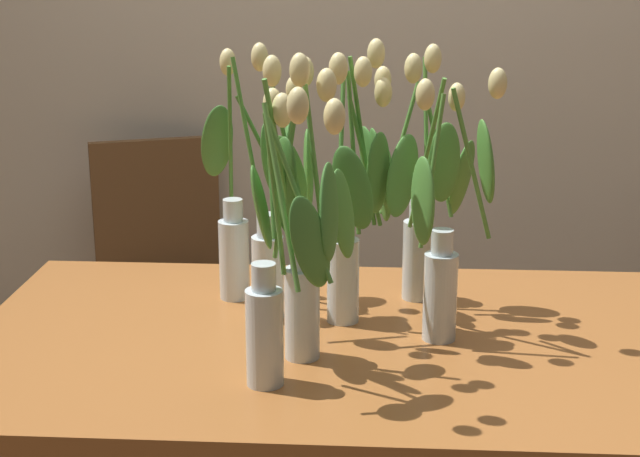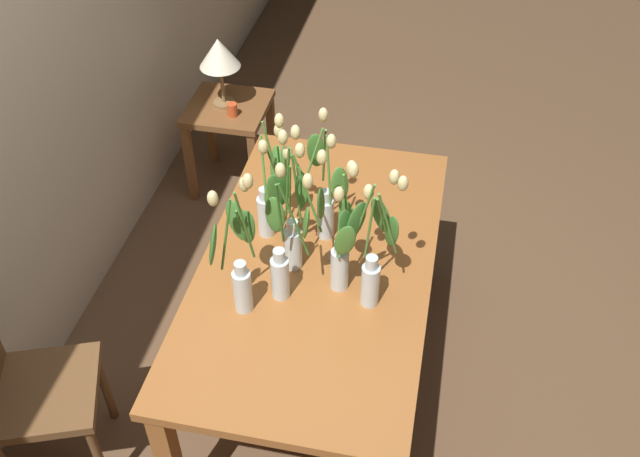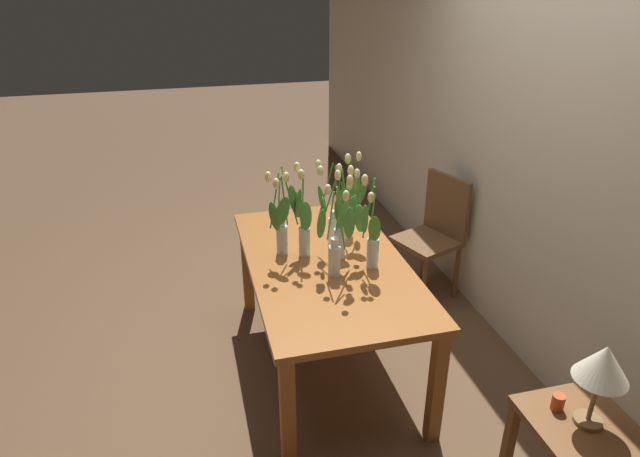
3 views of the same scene
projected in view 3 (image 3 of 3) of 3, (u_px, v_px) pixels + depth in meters
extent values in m
plane|color=brown|center=(326.00, 362.00, 3.55)|extent=(18.00, 18.00, 0.00)
cube|color=beige|center=(537.00, 145.00, 3.25)|extent=(9.00, 0.10, 2.70)
cube|color=#A3602D|center=(327.00, 264.00, 3.24)|extent=(1.60, 0.90, 0.04)
cube|color=#A3602D|center=(247.00, 267.00, 3.96)|extent=(0.07, 0.07, 0.70)
cube|color=#A3602D|center=(288.00, 414.00, 2.67)|extent=(0.07, 0.07, 0.70)
cube|color=#A3602D|center=(351.00, 254.00, 4.13)|extent=(0.07, 0.07, 0.70)
cube|color=#A3602D|center=(437.00, 387.00, 2.84)|extent=(0.07, 0.07, 0.70)
cylinder|color=silver|center=(282.00, 240.00, 3.28)|extent=(0.07, 0.07, 0.18)
cylinder|color=silver|center=(281.00, 222.00, 3.23)|extent=(0.04, 0.04, 0.05)
cylinder|color=silver|center=(282.00, 244.00, 3.30)|extent=(0.06, 0.06, 0.11)
cylinder|color=#56933D|center=(284.00, 201.00, 3.16)|extent=(0.04, 0.03, 0.30)
ellipsoid|color=#F4E093|center=(286.00, 177.00, 3.08)|extent=(0.04, 0.04, 0.06)
ellipsoid|color=#427F33|center=(293.00, 198.00, 3.15)|extent=(0.07, 0.10, 0.18)
cylinder|color=#56933D|center=(279.00, 204.00, 3.11)|extent=(0.12, 0.05, 0.28)
ellipsoid|color=#F4E093|center=(276.00, 184.00, 2.99)|extent=(0.04, 0.04, 0.06)
ellipsoid|color=#427F33|center=(283.00, 211.00, 3.08)|extent=(0.05, 0.12, 0.18)
cylinder|color=#56933D|center=(290.00, 196.00, 3.14)|extent=(0.06, 0.09, 0.35)
ellipsoid|color=#F4E093|center=(297.00, 167.00, 3.05)|extent=(0.04, 0.04, 0.06)
ellipsoid|color=#427F33|center=(298.00, 203.00, 3.17)|extent=(0.10, 0.08, 0.18)
cylinder|color=#56933D|center=(275.00, 201.00, 3.12)|extent=(0.07, 0.08, 0.31)
ellipsoid|color=#F4E093|center=(268.00, 177.00, 3.02)|extent=(0.04, 0.04, 0.06)
ellipsoid|color=#427F33|center=(274.00, 216.00, 3.11)|extent=(0.10, 0.08, 0.18)
cylinder|color=silver|center=(348.00, 223.00, 3.49)|extent=(0.07, 0.07, 0.18)
cylinder|color=silver|center=(348.00, 207.00, 3.44)|extent=(0.04, 0.04, 0.05)
cylinder|color=silver|center=(348.00, 228.00, 3.50)|extent=(0.06, 0.06, 0.11)
cylinder|color=#478433|center=(353.00, 191.00, 3.32)|extent=(0.12, 0.01, 0.25)
ellipsoid|color=#F4E093|center=(357.00, 174.00, 3.20)|extent=(0.04, 0.04, 0.06)
ellipsoid|color=#427F33|center=(359.00, 195.00, 3.30)|extent=(0.05, 0.12, 0.18)
cylinder|color=#478433|center=(348.00, 184.00, 3.33)|extent=(0.07, 0.04, 0.34)
ellipsoid|color=#F4E093|center=(348.00, 158.00, 3.22)|extent=(0.04, 0.04, 0.06)
ellipsoid|color=#427F33|center=(352.00, 194.00, 3.31)|extent=(0.07, 0.10, 0.18)
cylinder|color=#478433|center=(354.00, 182.00, 3.38)|extent=(0.02, 0.06, 0.32)
ellipsoid|color=#F4E093|center=(359.00, 156.00, 3.33)|extent=(0.04, 0.04, 0.06)
ellipsoid|color=#427F33|center=(358.00, 182.00, 3.43)|extent=(0.10, 0.06, 0.18)
cylinder|color=silver|center=(373.00, 253.00, 3.13)|extent=(0.07, 0.07, 0.18)
cylinder|color=silver|center=(374.00, 235.00, 3.08)|extent=(0.04, 0.04, 0.05)
cylinder|color=silver|center=(373.00, 258.00, 3.15)|extent=(0.06, 0.06, 0.11)
cylinder|color=#56933D|center=(369.00, 208.00, 3.06)|extent=(0.08, 0.04, 0.29)
ellipsoid|color=#F4E093|center=(365.00, 181.00, 3.02)|extent=(0.04, 0.04, 0.06)
ellipsoid|color=#4C8E38|center=(360.00, 219.00, 3.10)|extent=(0.05, 0.09, 0.18)
cylinder|color=#56933D|center=(372.00, 217.00, 2.99)|extent=(0.07, 0.05, 0.26)
ellipsoid|color=#F4E093|center=(371.00, 197.00, 2.90)|extent=(0.04, 0.04, 0.06)
ellipsoid|color=#4C8E38|center=(375.00, 229.00, 2.97)|extent=(0.09, 0.08, 0.17)
cylinder|color=#56933D|center=(369.00, 209.00, 2.99)|extent=(0.02, 0.07, 0.34)
ellipsoid|color=#F4E093|center=(365.00, 180.00, 2.91)|extent=(0.04, 0.04, 0.06)
ellipsoid|color=#4C8E38|center=(365.00, 219.00, 2.97)|extent=(0.08, 0.04, 0.17)
cylinder|color=silver|center=(304.00, 242.00, 3.26)|extent=(0.07, 0.07, 0.18)
cylinder|color=silver|center=(304.00, 224.00, 3.21)|extent=(0.04, 0.04, 0.05)
cylinder|color=silver|center=(305.00, 246.00, 3.27)|extent=(0.06, 0.06, 0.11)
cylinder|color=#56933D|center=(303.00, 200.00, 3.18)|extent=(0.05, 0.01, 0.29)
ellipsoid|color=#F4E093|center=(302.00, 175.00, 3.13)|extent=(0.04, 0.04, 0.06)
ellipsoid|color=#4C8E38|center=(297.00, 204.00, 3.22)|extent=(0.05, 0.10, 0.18)
cylinder|color=#56933D|center=(303.00, 201.00, 3.11)|extent=(0.05, 0.03, 0.33)
ellipsoid|color=#F4E093|center=(301.00, 174.00, 3.02)|extent=(0.04, 0.04, 0.06)
ellipsoid|color=#4C8E38|center=(306.00, 216.00, 3.10)|extent=(0.07, 0.08, 0.17)
cylinder|color=silver|center=(334.00, 231.00, 3.38)|extent=(0.07, 0.07, 0.18)
cylinder|color=silver|center=(334.00, 214.00, 3.33)|extent=(0.04, 0.04, 0.05)
cylinder|color=silver|center=(334.00, 236.00, 3.40)|extent=(0.06, 0.06, 0.11)
cylinder|color=#3D752D|center=(326.00, 191.00, 3.24)|extent=(0.03, 0.10, 0.33)
ellipsoid|color=#F4E093|center=(318.00, 165.00, 3.14)|extent=(0.04, 0.04, 0.06)
ellipsoid|color=#4C8E38|center=(322.00, 200.00, 3.21)|extent=(0.11, 0.06, 0.18)
cylinder|color=#3D752D|center=(337.00, 193.00, 3.23)|extent=(0.08, 0.01, 0.32)
ellipsoid|color=#F4E093|center=(339.00, 168.00, 3.12)|extent=(0.04, 0.04, 0.06)
ellipsoid|color=#4C8E38|center=(343.00, 202.00, 3.22)|extent=(0.03, 0.07, 0.17)
cylinder|color=silver|center=(339.00, 243.00, 3.24)|extent=(0.07, 0.07, 0.18)
cylinder|color=silver|center=(340.00, 226.00, 3.19)|extent=(0.04, 0.04, 0.05)
cylinder|color=silver|center=(339.00, 248.00, 3.26)|extent=(0.06, 0.06, 0.11)
cylinder|color=#478433|center=(329.00, 199.00, 3.11)|extent=(0.02, 0.11, 0.33)
ellipsoid|color=#F4E093|center=(320.00, 171.00, 3.02)|extent=(0.04, 0.04, 0.06)
ellipsoid|color=#427F33|center=(323.00, 211.00, 3.10)|extent=(0.11, 0.03, 0.18)
cylinder|color=#478433|center=(338.00, 202.00, 3.10)|extent=(0.03, 0.03, 0.33)
ellipsoid|color=#F4E093|center=(338.00, 175.00, 3.02)|extent=(0.04, 0.04, 0.06)
ellipsoid|color=#427F33|center=(340.00, 211.00, 3.07)|extent=(0.06, 0.08, 0.17)
cylinder|color=#478433|center=(346.00, 200.00, 3.09)|extent=(0.06, 0.04, 0.36)
ellipsoid|color=#F4E093|center=(351.00, 171.00, 2.99)|extent=(0.04, 0.04, 0.06)
ellipsoid|color=#427F33|center=(354.00, 209.00, 3.11)|extent=(0.09, 0.09, 0.18)
cylinder|color=#478433|center=(345.00, 206.00, 3.10)|extent=(0.08, 0.03, 0.28)
ellipsoid|color=#F4E093|center=(349.00, 185.00, 3.01)|extent=(0.04, 0.04, 0.06)
ellipsoid|color=#427F33|center=(353.00, 211.00, 3.09)|extent=(0.07, 0.07, 0.17)
cylinder|color=silver|center=(335.00, 261.00, 3.05)|extent=(0.07, 0.07, 0.18)
cylinder|color=silver|center=(335.00, 242.00, 3.00)|extent=(0.04, 0.04, 0.05)
cylinder|color=silver|center=(334.00, 266.00, 3.06)|extent=(0.06, 0.06, 0.11)
cylinder|color=#56933D|center=(341.00, 221.00, 2.89)|extent=(0.09, 0.03, 0.30)
ellipsoid|color=#F4E093|center=(346.00, 196.00, 2.79)|extent=(0.04, 0.04, 0.06)
ellipsoid|color=#4C8E38|center=(349.00, 223.00, 2.87)|extent=(0.06, 0.08, 0.18)
cylinder|color=#56933D|center=(331.00, 217.00, 2.96)|extent=(0.04, 0.03, 0.30)
ellipsoid|color=#F4E093|center=(328.00, 190.00, 2.90)|extent=(0.04, 0.04, 0.06)
ellipsoid|color=#4C8E38|center=(321.00, 224.00, 2.98)|extent=(0.06, 0.08, 0.18)
cylinder|color=#56933D|center=(343.00, 212.00, 2.97)|extent=(0.06, 0.10, 0.32)
ellipsoid|color=#F4E093|center=(350.00, 180.00, 2.93)|extent=(0.04, 0.04, 0.06)
ellipsoid|color=#4C8E38|center=(344.00, 216.00, 3.04)|extent=(0.10, 0.09, 0.18)
cube|color=brown|center=(427.00, 242.00, 4.09)|extent=(0.52, 0.52, 0.04)
cylinder|color=brown|center=(424.00, 286.00, 3.98)|extent=(0.04, 0.04, 0.43)
cylinder|color=brown|center=(392.00, 266.00, 4.23)|extent=(0.04, 0.04, 0.43)
cylinder|color=brown|center=(456.00, 272.00, 4.16)|extent=(0.04, 0.04, 0.43)
cylinder|color=brown|center=(424.00, 254.00, 4.41)|extent=(0.04, 0.04, 0.43)
cube|color=brown|center=(447.00, 205.00, 4.08)|extent=(0.39, 0.18, 0.46)
cube|color=brown|center=(581.00, 425.00, 2.37)|extent=(0.44, 0.44, 0.04)
cube|color=brown|center=(508.00, 446.00, 2.61)|extent=(0.04, 0.04, 0.51)
cube|color=brown|center=(578.00, 431.00, 2.69)|extent=(0.04, 0.04, 0.51)
cylinder|color=olive|center=(588.00, 420.00, 2.35)|extent=(0.12, 0.12, 0.02)
cylinder|color=olive|center=(594.00, 399.00, 2.30)|extent=(0.02, 0.02, 0.22)
cone|color=#F2E5C6|center=(604.00, 363.00, 2.22)|extent=(0.22, 0.22, 0.16)
cylinder|color=#CC4C23|center=(558.00, 402.00, 2.41)|extent=(0.06, 0.06, 0.07)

